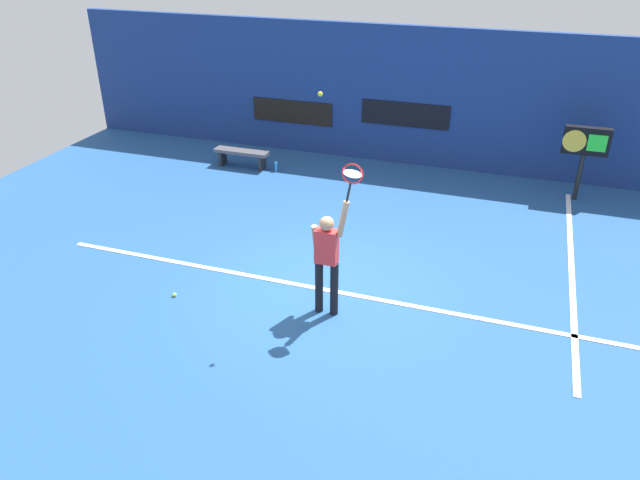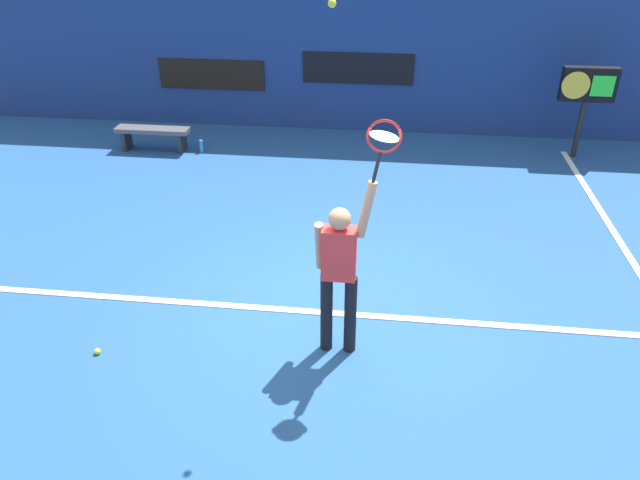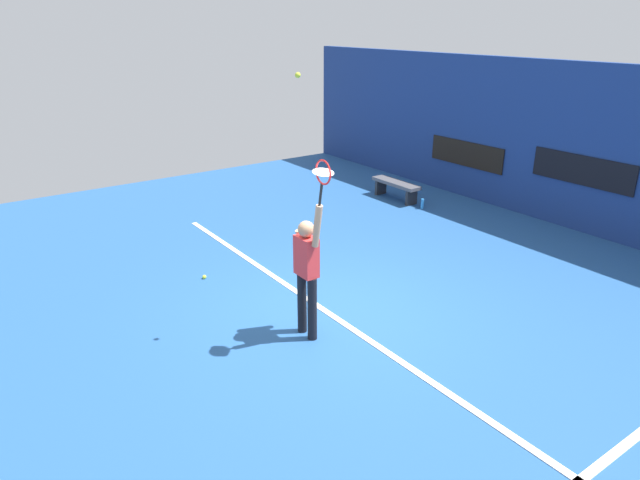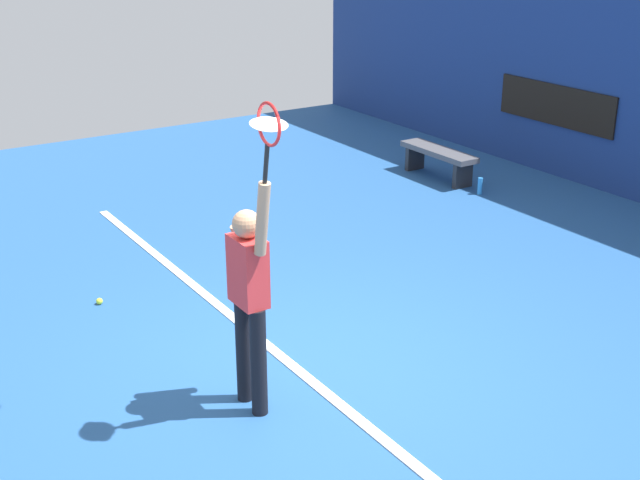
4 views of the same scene
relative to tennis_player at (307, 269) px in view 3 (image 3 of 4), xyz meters
The scene contains 11 objects.
ground_plane 1.26m from the tennis_player, 111.35° to the left, with size 18.00×18.00×0.00m, color #23518C.
back_wall 7.10m from the tennis_player, 92.22° to the left, with size 18.00×0.20×3.38m, color navy.
sponsor_banner_center 6.95m from the tennis_player, 92.26° to the left, with size 2.20×0.03×0.60m, color black.
sponsor_banner_portside 7.68m from the tennis_player, 115.25° to the left, with size 2.20×0.03×0.60m, color black.
court_baseline 1.20m from the tennis_player, 114.57° to the left, with size 10.00×0.10×0.01m, color white.
tennis_player is the anchor object (origin of this frame).
tennis_racket 1.42m from the tennis_player, ahead, with size 0.36×0.27×0.62m.
tennis_ball 2.50m from the tennis_player, 155.08° to the right, with size 0.07×0.07×0.07m, color #CCE033.
court_bench 6.75m from the tennis_player, 126.91° to the left, with size 1.40×0.36×0.45m.
water_bottle 6.27m from the tennis_player, 120.10° to the left, with size 0.07×0.07×0.24m, color #338CD8.
spare_ball 2.75m from the tennis_player, behind, with size 0.07×0.07×0.07m, color #CCE033.
Camera 3 is at (5.95, -4.53, 4.11)m, focal length 31.49 mm.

